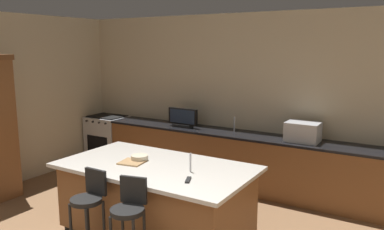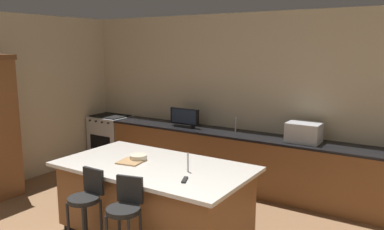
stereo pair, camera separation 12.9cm
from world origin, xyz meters
name	(u,v)px [view 1 (the left image)]	position (x,y,z in m)	size (l,w,h in m)	color
wall_back	(256,100)	(0.00, 4.42, 1.43)	(7.40, 0.12, 2.85)	beige
wall_left	(6,101)	(-3.50, 2.21, 1.43)	(0.12, 4.82, 2.85)	beige
counter_back	(241,161)	(-0.08, 4.04, 0.46)	(5.10, 0.62, 0.92)	brown
kitchen_island	(156,200)	(-0.30, 2.01, 0.46)	(2.35, 1.29, 0.91)	black
range_oven	(108,139)	(-3.01, 4.04, 0.47)	(0.76, 0.63, 0.94)	#B7BABF
microwave	(303,132)	(0.90, 4.04, 1.06)	(0.48, 0.36, 0.29)	#B7BABF
tv_monitor	(183,119)	(-1.17, 3.99, 1.07)	(0.57, 0.16, 0.33)	black
sink_faucet_back	(234,124)	(-0.26, 4.14, 1.04)	(0.02, 0.02, 0.24)	#B2B2B7
sink_faucet_island	(190,162)	(0.20, 2.01, 1.02)	(0.02, 0.02, 0.22)	#B2B2B7
bar_stool_left	(89,207)	(-0.59, 1.21, 0.60)	(0.34, 0.34, 1.00)	black
bar_stool_right	(129,219)	(-0.02, 1.19, 0.61)	(0.35, 0.37, 1.01)	black
fruit_bowl	(139,158)	(-0.58, 2.06, 0.94)	(0.21, 0.21, 0.07)	beige
cell_phone	(144,158)	(-0.58, 2.16, 0.91)	(0.07, 0.15, 0.01)	black
tv_remote	(188,180)	(0.33, 1.75, 0.92)	(0.04, 0.17, 0.02)	black
cutting_board	(132,162)	(-0.59, 1.93, 0.91)	(0.28, 0.27, 0.02)	#A87F51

